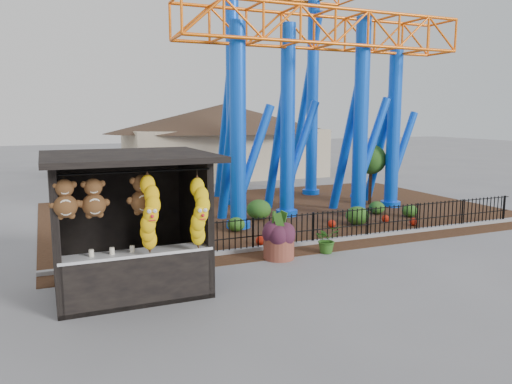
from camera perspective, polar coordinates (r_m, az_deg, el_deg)
name	(u,v)px	position (r m, az deg, el deg)	size (l,w,h in m)	color
ground	(272,288)	(11.70, 1.81, -10.86)	(120.00, 120.00, 0.00)	slate
mulch_bed	(278,212)	(20.34, 2.52, -2.29)	(18.00, 12.00, 0.02)	#331E11
curb	(346,239)	(16.08, 10.28, -5.26)	(18.00, 0.18, 0.12)	gray
prize_booth	(130,226)	(11.25, -14.19, -3.80)	(3.50, 3.40, 3.12)	black
picket_fence	(370,223)	(16.49, 12.94, -3.43)	(12.20, 0.06, 1.00)	black
roller_coaster	(302,51)	(20.82, 5.24, 15.73)	(11.00, 6.37, 10.82)	blue
terracotta_planter	(279,248)	(13.85, 2.62, -6.43)	(0.85, 0.85, 0.59)	brown
planter_foliage	(279,226)	(13.70, 2.64, -3.94)	(0.70, 0.70, 0.64)	#381626
potted_plant	(327,239)	(14.52, 8.11, -5.36)	(0.72, 0.62, 0.80)	#2A5017
landscaping	(317,213)	(18.61, 6.95, -2.41)	(7.63, 4.10, 0.75)	#265017
pavilion	(225,128)	(31.83, -3.61, 7.28)	(15.00, 15.00, 4.80)	#BFAD8C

